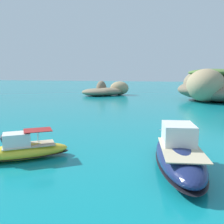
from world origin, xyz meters
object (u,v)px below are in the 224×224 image
at_px(motorboat_navy, 179,153).
at_px(islet_small, 107,90).
at_px(motorboat_yellow, 22,150).
at_px(islet_large, 216,87).

bearing_deg(motorboat_navy, islet_small, 113.55).
distance_m(motorboat_navy, motorboat_yellow, 10.23).
bearing_deg(motorboat_navy, motorboat_yellow, -170.50).
relative_size(islet_large, islet_small, 1.95).
bearing_deg(islet_large, motorboat_yellow, -109.67).
height_order(islet_large, islet_small, islet_large).
height_order(islet_large, motorboat_navy, islet_large).
xyz_separation_m(motorboat_navy, motorboat_yellow, (-10.08, -1.69, -0.26)).
xyz_separation_m(islet_small, motorboat_yellow, (10.84, -49.68, -0.75)).
distance_m(islet_small, motorboat_navy, 52.36).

